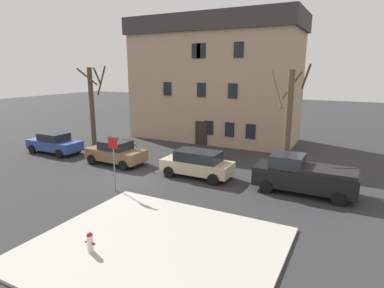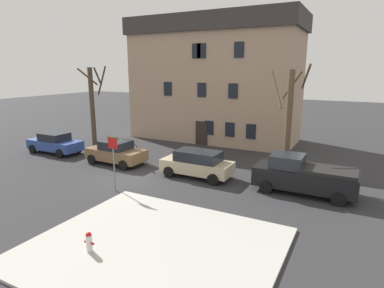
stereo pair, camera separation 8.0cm
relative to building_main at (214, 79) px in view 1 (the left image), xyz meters
name	(u,v)px [view 1 (the left image)]	position (x,y,z in m)	size (l,w,h in m)	color
ground_plane	(129,180)	(0.35, -13.43, -5.63)	(120.00, 120.00, 0.00)	#2D2D30
sidewalk_slab	(155,247)	(6.07, -19.14, -5.57)	(8.97, 7.73, 0.12)	#B7B5AD
building_main	(214,79)	(0.00, 0.00, 0.00)	(15.64, 6.73, 11.12)	tan
tree_bare_near	(92,106)	(-6.98, -8.57, -2.03)	(1.83, 2.40, 6.78)	#4C3D2D
tree_bare_mid	(289,120)	(8.53, -8.12, -2.11)	(2.48, 2.46, 6.83)	brown
car_blue_sedan	(54,143)	(-8.84, -11.07, -4.81)	(4.53, 2.04, 1.63)	#2D4799
car_brown_sedan	(116,152)	(-2.53, -11.16, -4.80)	(4.29, 2.18, 1.66)	brown
car_beige_wagon	(197,163)	(3.80, -11.06, -4.76)	(4.40, 2.02, 1.67)	#C6B793
pickup_truck_black	(304,176)	(10.03, -10.83, -4.65)	(5.27, 2.17, 2.03)	black
fire_hydrant	(90,242)	(4.23, -20.53, -5.13)	(0.42, 0.22, 0.75)	silver
street_sign_pole	(113,154)	(0.88, -15.27, -3.52)	(0.76, 0.07, 3.04)	slate
bicycle_leaning	(127,147)	(-4.09, -8.01, -5.27)	(1.73, 0.34, 1.03)	black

